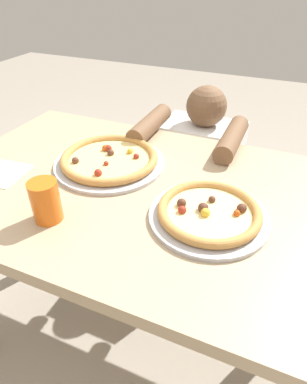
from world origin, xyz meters
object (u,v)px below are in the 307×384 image
(pizza_near, at_px, (209,213))
(pizza_far, at_px, (109,160))
(drink_cup_colored, at_px, (46,201))
(diner_seated, at_px, (198,185))

(pizza_near, distance_m, pizza_far, 0.40)
(pizza_near, distance_m, drink_cup_colored, 0.42)
(pizza_far, height_order, diner_seated, diner_seated)
(pizza_far, bearing_deg, diner_seated, 69.84)
(pizza_near, height_order, pizza_far, pizza_near)
(pizza_far, xyz_separation_m, diner_seated, (0.18, 0.50, -0.36))
(drink_cup_colored, bearing_deg, pizza_near, 23.13)
(pizza_far, relative_size, drink_cup_colored, 3.23)
(pizza_near, xyz_separation_m, pizza_far, (-0.38, 0.14, 0.00))
(pizza_near, xyz_separation_m, diner_seated, (-0.19, 0.64, -0.36))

